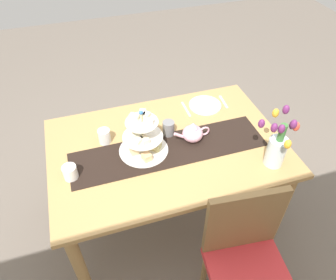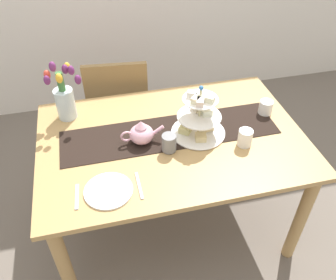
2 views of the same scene
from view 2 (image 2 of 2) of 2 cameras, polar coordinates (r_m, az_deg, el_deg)
ground_plane at (r=2.50m, az=0.50°, el=-12.76°), size 8.00×8.00×0.00m
dining_table at (r=2.02m, az=0.60°, el=-1.89°), size 1.45×0.98×0.75m
chair_left at (r=2.63m, az=-7.92°, el=5.42°), size 0.46×0.46×0.91m
table_runner at (r=1.98m, az=0.35°, el=1.23°), size 1.21×0.30×0.00m
tiered_cake_stand at (r=1.92m, az=4.98°, el=3.48°), size 0.30×0.30×0.30m
teapot at (r=1.88m, az=-4.31°, el=1.06°), size 0.24×0.13×0.14m
tulip_vase at (r=2.10m, az=-16.38°, el=6.79°), size 0.20×0.23×0.38m
cream_jug at (r=2.17m, az=15.45°, el=5.08°), size 0.08×0.08×0.08m
dinner_plate_left at (r=1.69m, az=-9.56°, el=-8.04°), size 0.23×0.23×0.01m
fork_left at (r=1.70m, az=-14.45°, el=-8.81°), size 0.03×0.15×0.01m
knife_left at (r=1.70m, az=-4.66°, el=-7.30°), size 0.01×0.17×0.01m
mug_grey at (r=1.83m, az=0.17°, el=-0.46°), size 0.08×0.08×0.09m
mug_white_text at (r=1.92m, az=12.30°, el=0.36°), size 0.08×0.08×0.09m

